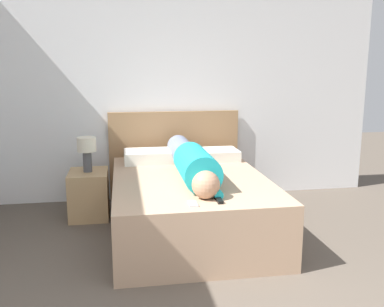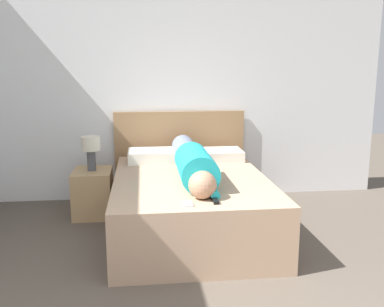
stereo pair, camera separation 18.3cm
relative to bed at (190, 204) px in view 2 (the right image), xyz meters
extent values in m
cube|color=white|center=(-0.16, 1.18, 1.03)|extent=(5.14, 0.06, 2.60)
cube|color=tan|center=(0.00, 0.00, 0.00)|extent=(1.40, 1.96, 0.54)
cube|color=#A37A51|center=(0.00, 1.11, 0.25)|extent=(1.52, 0.04, 1.03)
cube|color=tan|center=(-0.96, 0.59, -0.03)|extent=(0.39, 0.48, 0.48)
cylinder|color=#4C4C51|center=(-0.96, 0.59, 0.32)|extent=(0.09, 0.09, 0.21)
cylinder|color=beige|center=(-0.96, 0.59, 0.50)|extent=(0.19, 0.19, 0.15)
sphere|color=tan|center=(0.02, -0.68, 0.38)|extent=(0.22, 0.22, 0.22)
cylinder|color=#1EADB7|center=(0.02, -0.26, 0.43)|extent=(0.31, 0.70, 0.31)
cylinder|color=slate|center=(0.02, 0.51, 0.39)|extent=(0.25, 0.84, 0.25)
cylinder|color=#1EADB7|center=(0.11, -0.63, 0.30)|extent=(0.07, 0.22, 0.07)
cube|color=silver|center=(-0.30, 0.69, 0.33)|extent=(0.58, 0.38, 0.13)
cube|color=silver|center=(0.36, 0.69, 0.33)|extent=(0.55, 0.38, 0.11)
cube|color=black|center=(0.10, -0.77, 0.28)|extent=(0.04, 0.15, 0.02)
cube|color=#B2B7BC|center=(-0.10, -0.81, 0.28)|extent=(0.06, 0.13, 0.01)
camera|label=1|loc=(-0.61, -3.79, 1.27)|focal=40.00mm
camera|label=2|loc=(-0.43, -3.82, 1.27)|focal=40.00mm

